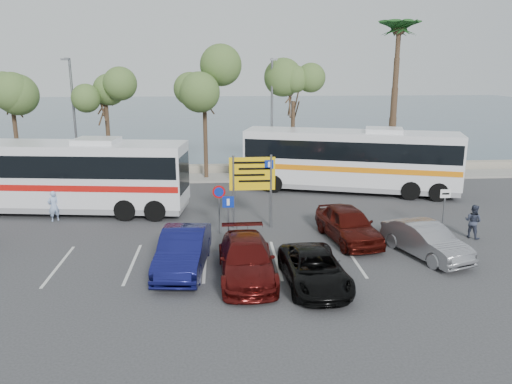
{
  "coord_description": "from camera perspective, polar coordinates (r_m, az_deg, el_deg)",
  "views": [
    {
      "loc": [
        -0.5,
        -19.99,
        7.79
      ],
      "look_at": [
        1.17,
        3.0,
        1.85
      ],
      "focal_mm": 35.0,
      "sensor_mm": 36.0,
      "label": 1
    }
  ],
  "objects": [
    {
      "name": "car_blue",
      "position": [
        19.61,
        -8.31,
        -6.6
      ],
      "size": [
        2.1,
        4.94,
        1.59
      ],
      "primitive_type": "imported",
      "rotation": [
        0.0,
        0.0,
        -0.09
      ],
      "color": "#11134F",
      "rests_on": "ground"
    },
    {
      "name": "kerb_strip",
      "position": [
        34.86,
        -3.22,
        1.64
      ],
      "size": [
        44.0,
        2.4,
        0.15
      ],
      "primitive_type": "cube",
      "color": "gray",
      "rests_on": "ground"
    },
    {
      "name": "tree_mid",
      "position": [
        34.02,
        -5.97,
        12.47
      ],
      "size": [
        3.2,
        3.2,
        8.0
      ],
      "color": "#382619",
      "rests_on": "kerb_strip"
    },
    {
      "name": "seawall",
      "position": [
        36.76,
        -3.28,
        2.68
      ],
      "size": [
        48.0,
        0.8,
        0.6
      ],
      "primitive_type": "cube",
      "color": "gray",
      "rests_on": "ground"
    },
    {
      "name": "sea",
      "position": [
        80.37,
        -3.81,
        8.86
      ],
      "size": [
        140.0,
        140.0,
        0.0
      ],
      "primitive_type": "plane",
      "color": "#415A69",
      "rests_on": "ground"
    },
    {
      "name": "coach_bus_right",
      "position": [
        31.5,
        10.67,
        3.38
      ],
      "size": [
        13.21,
        6.38,
        4.04
      ],
      "color": "silver",
      "rests_on": "ground"
    },
    {
      "name": "car_red",
      "position": [
        22.9,
        10.5,
        -3.62
      ],
      "size": [
        2.55,
        4.81,
        1.56
      ],
      "primitive_type": "imported",
      "rotation": [
        0.0,
        0.0,
        0.16
      ],
      "color": "#440E09",
      "rests_on": "ground"
    },
    {
      "name": "street_lamp_left",
      "position": [
        34.98,
        -20.11,
        8.35
      ],
      "size": [
        0.45,
        1.15,
        8.01
      ],
      "color": "slate",
      "rests_on": "kerb_strip"
    },
    {
      "name": "direction_sign",
      "position": [
        23.85,
        -0.42,
        1.46
      ],
      "size": [
        2.2,
        0.12,
        3.6
      ],
      "color": "slate",
      "rests_on": "ground"
    },
    {
      "name": "tree_left",
      "position": [
        34.85,
        -16.88,
        10.91
      ],
      "size": [
        3.2,
        3.2,
        7.2
      ],
      "color": "#382619",
      "rests_on": "kerb_strip"
    },
    {
      "name": "suv_black",
      "position": [
        18.28,
        6.67,
        -8.73
      ],
      "size": [
        2.28,
        4.57,
        1.25
      ],
      "primitive_type": "imported",
      "rotation": [
        0.0,
        0.0,
        0.05
      ],
      "color": "black",
      "rests_on": "ground"
    },
    {
      "name": "lane_markings",
      "position": [
        20.53,
        -5.68,
        -7.9
      ],
      "size": [
        12.02,
        4.2,
        0.01
      ],
      "primitive_type": null,
      "color": "silver",
      "rests_on": "ground"
    },
    {
      "name": "ground",
      "position": [
        21.46,
        -2.55,
        -6.84
      ],
      "size": [
        120.0,
        120.0,
        0.0
      ],
      "primitive_type": "plane",
      "color": "#333335",
      "rests_on": "ground"
    },
    {
      "name": "sign_no_stop",
      "position": [
        23.22,
        -4.24,
        -1.11
      ],
      "size": [
        0.6,
        0.08,
        2.35
      ],
      "color": "slate",
      "rests_on": "ground"
    },
    {
      "name": "coach_bus_left",
      "position": [
        28.39,
        -21.13,
        1.45
      ],
      "size": [
        13.23,
        4.39,
        4.05
      ],
      "color": "silver",
      "rests_on": "ground"
    },
    {
      "name": "sign_parking",
      "position": [
        21.72,
        -3.18,
        -2.48
      ],
      "size": [
        0.5,
        0.07,
        2.25
      ],
      "color": "slate",
      "rests_on": "ground"
    },
    {
      "name": "tree_right",
      "position": [
        34.39,
        4.31,
        11.71
      ],
      "size": [
        3.2,
        3.2,
        7.4
      ],
      "color": "#382619",
      "rests_on": "kerb_strip"
    },
    {
      "name": "car_silver_b",
      "position": [
        21.91,
        18.84,
        -5.24
      ],
      "size": [
        2.8,
        4.5,
        1.4
      ],
      "primitive_type": "imported",
      "rotation": [
        0.0,
        0.0,
        0.34
      ],
      "color": "gray",
      "rests_on": "ground"
    },
    {
      "name": "street_lamp_right",
      "position": [
        33.84,
        1.83,
        9.04
      ],
      "size": [
        0.45,
        1.15,
        8.01
      ],
      "color": "slate",
      "rests_on": "kerb_strip"
    },
    {
      "name": "sign_taxi",
      "position": [
        24.66,
        20.72,
        -1.47
      ],
      "size": [
        0.5,
        0.07,
        2.2
      ],
      "color": "slate",
      "rests_on": "ground"
    },
    {
      "name": "pedestrian_far",
      "position": [
        24.93,
        23.56,
        -3.1
      ],
      "size": [
        0.95,
        0.97,
        1.58
      ],
      "primitive_type": "imported",
      "rotation": [
        0.0,
        0.0,
        2.27
      ],
      "color": "#32374B",
      "rests_on": "ground"
    },
    {
      "name": "palm_tree",
      "position": [
        36.1,
        16.01,
        17.22
      ],
      "size": [
        4.8,
        4.8,
        11.2
      ],
      "color": "#382619",
      "rests_on": "kerb_strip"
    },
    {
      "name": "pedestrian_near",
      "position": [
        27.31,
        -22.12,
        -1.49
      ],
      "size": [
        0.69,
        0.65,
        1.58
      ],
      "primitive_type": "imported",
      "rotation": [
        0.0,
        0.0,
        3.78
      ],
      "color": "#9CB7E3",
      "rests_on": "ground"
    },
    {
      "name": "tree_far_left",
      "position": [
        36.6,
        -26.27,
        10.71
      ],
      "size": [
        3.2,
        3.2,
        7.6
      ],
      "color": "#382619",
      "rests_on": "kerb_strip"
    },
    {
      "name": "car_maroon",
      "position": [
        18.74,
        -1.1,
        -7.71
      ],
      "size": [
        2.13,
        5.0,
        1.44
      ],
      "primitive_type": "imported",
      "rotation": [
        0.0,
        0.0,
        0.02
      ],
      "color": "#510F0D",
      "rests_on": "ground"
    }
  ]
}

